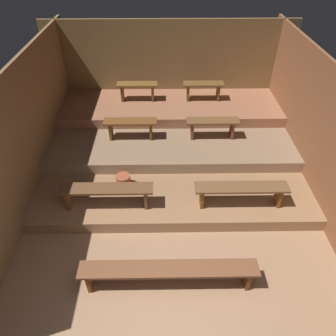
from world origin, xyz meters
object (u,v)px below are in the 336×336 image
Objects in this scene: bench_lower_left at (106,192)px; bench_upper_left at (137,88)px; bench_upper_right at (203,88)px; bench_lower_right at (241,190)px; bench_floor_center at (169,271)px; bench_middle_left at (130,125)px; pail_lower at (123,181)px; bench_middle_right at (213,125)px.

bench_lower_left is 1.67× the size of bench_upper_left.
bench_upper_left is at bearing 180.00° from bench_upper_right.
bench_upper_right reaches higher than bench_lower_right.
bench_middle_left is (-0.70, 3.00, 0.41)m from bench_floor_center.
bench_lower_right reaches higher than pail_lower.
bench_middle_right is 2.11m from pail_lower.
bench_middle_right is at bearing -86.58° from bench_upper_right.
bench_middle_left reaches higher than bench_lower_right.
bench_middle_left is (-1.89, 1.68, 0.20)m from bench_lower_right.
bench_middle_left reaches higher than bench_lower_left.
bench_middle_right is (1.62, 0.00, 0.00)m from bench_middle_left.
bench_floor_center is at bearing -107.03° from bench_middle_right.
bench_upper_left is (0.07, 1.22, 0.21)m from bench_middle_left.
bench_middle_left is 4.12× the size of pail_lower.
bench_lower_left is 1.00× the size of bench_lower_right.
bench_floor_center is 1.65m from bench_lower_left.
pail_lower is (-1.95, 0.48, -0.19)m from bench_lower_right.
pail_lower is at bearing 65.97° from bench_lower_left.
bench_lower_left is at bearing -138.39° from bench_middle_right.
bench_upper_right reaches higher than bench_middle_right.
bench_lower_left is at bearing -99.14° from bench_middle_left.
bench_upper_right is at bearing 96.75° from bench_lower_right.
bench_middle_right reaches higher than bench_lower_left.
bench_upper_right is at bearing 78.67° from bench_floor_center.
bench_lower_right is (1.19, 1.32, 0.20)m from bench_floor_center.
bench_lower_left is at bearing 126.55° from bench_floor_center.
bench_middle_left is (0.27, 1.68, 0.20)m from bench_lower_left.
bench_middle_right is (-0.27, 1.68, 0.20)m from bench_lower_right.
bench_middle_left is at bearing -93.42° from bench_upper_left.
pail_lower is at bearing -92.77° from bench_middle_left.
bench_middle_right is 1.16× the size of bench_upper_right.
bench_upper_left is 3.57× the size of pail_lower.
bench_floor_center is 1.79m from bench_lower_right.
bench_upper_left is (-0.63, 4.22, 0.62)m from bench_floor_center.
bench_lower_left is 1.67× the size of bench_upper_right.
bench_upper_right is at bearing 57.89° from bench_lower_left.
bench_floor_center is 2.28× the size of bench_middle_left.
bench_lower_right is at bearing -83.25° from bench_upper_right.
bench_lower_right is at bearing -80.86° from bench_middle_right.
bench_upper_left reaches higher than bench_lower_left.
bench_lower_left is 1.72m from bench_middle_left.
bench_floor_center is 9.40× the size of pail_lower.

